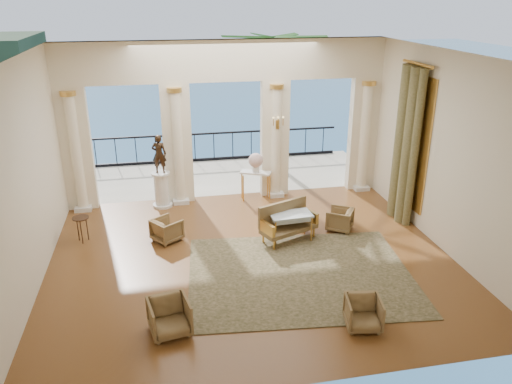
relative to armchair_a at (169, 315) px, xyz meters
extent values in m
plane|color=#552C10|center=(1.91, 2.29, -0.36)|extent=(9.00, 9.00, 0.00)
plane|color=#F5E9CD|center=(1.91, -1.71, 1.89)|extent=(9.00, 0.00, 9.00)
plane|color=#F5E9CD|center=(-2.59, 2.29, 1.89)|extent=(0.00, 8.00, 8.00)
plane|color=#F5E9CD|center=(6.41, 2.29, 1.89)|extent=(0.00, 8.00, 8.00)
plane|color=white|center=(1.91, 2.29, 4.14)|extent=(9.00, 9.00, 0.00)
cube|color=#F9EFCA|center=(1.91, 6.14, 3.59)|extent=(9.00, 0.30, 1.10)
cube|color=#F9EFCA|center=(-2.19, 6.14, 1.34)|extent=(0.80, 0.30, 3.40)
cylinder|color=#F9EFCA|center=(-2.19, 5.96, 1.24)|extent=(0.28, 0.28, 3.20)
cylinder|color=gold|center=(-2.19, 5.96, 2.89)|extent=(0.40, 0.40, 0.12)
cube|color=silver|center=(-2.19, 5.96, -0.30)|extent=(0.45, 0.45, 0.12)
cube|color=#F9EFCA|center=(0.51, 6.14, 1.34)|extent=(0.80, 0.30, 3.40)
cylinder|color=#F9EFCA|center=(0.51, 5.96, 1.24)|extent=(0.28, 0.28, 3.20)
cylinder|color=gold|center=(0.51, 5.96, 2.89)|extent=(0.40, 0.40, 0.12)
cube|color=silver|center=(0.51, 5.96, -0.30)|extent=(0.45, 0.45, 0.12)
cube|color=#F9EFCA|center=(3.31, 6.14, 1.34)|extent=(0.80, 0.30, 3.40)
cylinder|color=#F9EFCA|center=(3.31, 5.96, 1.24)|extent=(0.28, 0.28, 3.20)
cylinder|color=gold|center=(3.31, 5.96, 2.89)|extent=(0.40, 0.40, 0.12)
cube|color=silver|center=(3.31, 5.96, -0.30)|extent=(0.45, 0.45, 0.12)
cube|color=#F9EFCA|center=(6.01, 6.14, 1.34)|extent=(0.80, 0.30, 3.40)
cylinder|color=#F9EFCA|center=(6.01, 5.96, 1.24)|extent=(0.28, 0.28, 3.20)
cylinder|color=gold|center=(6.01, 5.96, 2.89)|extent=(0.40, 0.40, 0.12)
cube|color=silver|center=(6.01, 5.96, -0.30)|extent=(0.45, 0.45, 0.12)
cube|color=#A7A08B|center=(1.91, 8.09, -0.41)|extent=(10.00, 3.60, 0.10)
cube|color=black|center=(1.91, 9.69, 0.64)|extent=(9.00, 0.06, 0.06)
cube|color=black|center=(1.91, 9.69, -0.31)|extent=(9.00, 0.06, 0.10)
cylinder|color=black|center=(1.91, 9.69, 0.14)|extent=(0.03, 0.03, 1.00)
cylinder|color=black|center=(-2.19, 9.69, 0.14)|extent=(0.03, 0.03, 1.00)
cylinder|color=black|center=(6.01, 9.69, 0.14)|extent=(0.03, 0.03, 1.00)
cylinder|color=#4C3823|center=(3.91, 8.89, 1.74)|extent=(0.20, 0.20, 4.20)
plane|color=#1C547E|center=(1.91, 62.29, -6.36)|extent=(160.00, 160.00, 0.00)
cylinder|color=brown|center=(6.21, 3.34, 1.64)|extent=(0.26, 0.26, 4.00)
cylinder|color=brown|center=(6.17, 3.79, 1.64)|extent=(0.32, 0.32, 4.00)
cylinder|color=brown|center=(6.21, 4.24, 1.64)|extent=(0.26, 0.26, 4.00)
cylinder|color=gold|center=(6.26, 3.79, 3.69)|extent=(0.08, 1.40, 0.08)
cube|color=gold|center=(6.38, 3.79, 1.74)|extent=(0.04, 1.60, 3.40)
cube|color=gold|center=(3.31, 5.82, 1.84)|extent=(0.10, 0.04, 0.25)
cylinder|color=gold|center=(3.17, 5.74, 1.94)|extent=(0.02, 0.02, 0.22)
cylinder|color=gold|center=(3.31, 5.74, 1.94)|extent=(0.02, 0.02, 0.22)
cylinder|color=gold|center=(3.45, 5.74, 1.94)|extent=(0.02, 0.02, 0.22)
cube|color=#272E15|center=(2.80, 1.43, -0.35)|extent=(5.07, 4.12, 0.02)
imported|color=#4D361E|center=(0.00, 0.00, 0.00)|extent=(0.80, 0.77, 0.71)
imported|color=#4D361E|center=(3.42, -0.51, -0.04)|extent=(0.71, 0.68, 0.64)
imported|color=#4D361E|center=(4.39, 3.39, -0.04)|extent=(0.81, 0.82, 0.62)
imported|color=#4D361E|center=(0.06, 3.62, -0.04)|extent=(0.82, 0.83, 0.63)
cube|color=#4D361E|center=(2.97, 3.06, -0.04)|extent=(1.51, 1.06, 0.10)
cube|color=#4D361E|center=(2.87, 3.31, 0.29)|extent=(1.32, 0.62, 0.57)
cube|color=gold|center=(2.37, 2.81, 0.14)|extent=(0.30, 0.56, 0.27)
cube|color=gold|center=(3.57, 3.32, 0.14)|extent=(0.30, 0.56, 0.27)
cylinder|color=gold|center=(2.50, 2.62, -0.23)|extent=(0.05, 0.05, 0.26)
cylinder|color=gold|center=(3.61, 3.09, -0.23)|extent=(0.05, 0.05, 0.26)
cylinder|color=gold|center=(2.33, 3.04, -0.23)|extent=(0.05, 0.05, 0.26)
cylinder|color=gold|center=(3.44, 3.51, -0.23)|extent=(0.05, 0.05, 0.26)
cube|color=#9AB2C3|center=(3.02, 3.09, 0.31)|extent=(1.04, 0.62, 0.05)
cylinder|color=gold|center=(2.58, 2.83, -0.04)|extent=(0.04, 0.04, 0.64)
cylinder|color=gold|center=(3.49, 2.90, -0.04)|extent=(0.04, 0.04, 0.64)
cylinder|color=gold|center=(2.55, 3.28, -0.04)|extent=(0.04, 0.04, 0.64)
cylinder|color=gold|center=(3.46, 3.35, -0.04)|extent=(0.04, 0.04, 0.64)
cylinder|color=silver|center=(-0.01, 5.79, -0.32)|extent=(0.55, 0.55, 0.07)
cylinder|color=silver|center=(-0.01, 5.79, 0.15)|extent=(0.40, 0.40, 0.88)
cylinder|color=silver|center=(-0.01, 5.79, 0.63)|extent=(0.52, 0.52, 0.06)
imported|color=black|center=(-0.01, 5.79, 1.19)|extent=(0.43, 0.33, 1.07)
cube|color=silver|center=(2.69, 5.84, 0.46)|extent=(0.94, 0.68, 0.05)
cylinder|color=gold|center=(2.29, 5.89, 0.04)|extent=(0.04, 0.04, 0.79)
cylinder|color=gold|center=(2.99, 5.57, 0.04)|extent=(0.04, 0.04, 0.79)
cylinder|color=gold|center=(2.39, 6.12, 0.04)|extent=(0.04, 0.04, 0.79)
cylinder|color=gold|center=(3.10, 5.79, 0.04)|extent=(0.04, 0.04, 0.79)
cylinder|color=white|center=(2.69, 5.84, 0.61)|extent=(0.21, 0.21, 0.26)
sphere|color=#CD9193|center=(2.69, 5.84, 0.82)|extent=(0.42, 0.42, 0.42)
cylinder|color=black|center=(-1.96, 3.97, 0.27)|extent=(0.39, 0.39, 0.03)
cylinder|color=black|center=(-1.85, 4.03, -0.05)|extent=(0.03, 0.03, 0.61)
cylinder|color=black|center=(-2.07, 4.03, -0.05)|extent=(0.03, 0.03, 0.61)
cylinder|color=black|center=(-1.96, 3.84, -0.05)|extent=(0.03, 0.03, 0.61)
camera|label=1|loc=(0.09, -7.50, 5.28)|focal=35.00mm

